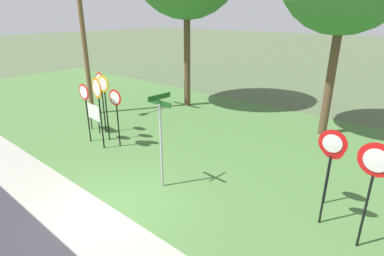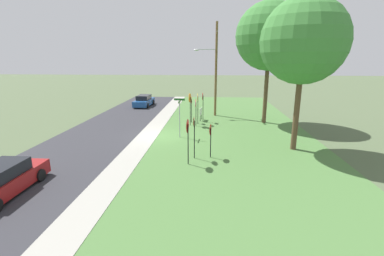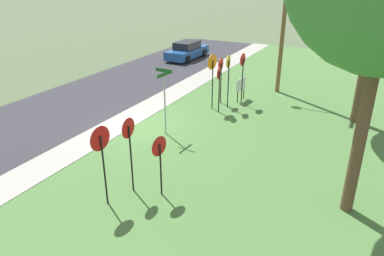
{
  "view_description": "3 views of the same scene",
  "coord_description": "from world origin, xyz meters",
  "px_view_note": "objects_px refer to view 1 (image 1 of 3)",
  "views": [
    {
      "loc": [
        6.47,
        -4.08,
        5.19
      ],
      "look_at": [
        0.1,
        3.34,
        1.52
      ],
      "focal_mm": 28.81,
      "sensor_mm": 36.0,
      "label": 1
    },
    {
      "loc": [
        19.9,
        4.11,
        5.88
      ],
      "look_at": [
        1.6,
        2.8,
        1.13
      ],
      "focal_mm": 25.1,
      "sensor_mm": 36.0,
      "label": 2
    },
    {
      "loc": [
        13.09,
        9.71,
        6.9
      ],
      "look_at": [
        1.5,
        3.74,
        1.21
      ],
      "focal_mm": 34.52,
      "sensor_mm": 36.0,
      "label": 3
    }
  ],
  "objects_px": {
    "stop_sign_far_center": "(104,95)",
    "stop_sign_far_right": "(98,98)",
    "yield_sign_near_right": "(330,156)",
    "utility_pole": "(78,15)",
    "stop_sign_near_right": "(85,101)",
    "stop_sign_near_left": "(116,106)",
    "yield_sign_near_left": "(331,155)",
    "stop_sign_far_left": "(101,90)",
    "street_name_post": "(161,134)",
    "notice_board": "(94,114)",
    "yield_sign_far_left": "(374,172)"
  },
  "relations": [
    {
      "from": "stop_sign_near_right",
      "to": "stop_sign_near_left",
      "type": "bearing_deg",
      "value": 19.5
    },
    {
      "from": "stop_sign_near_right",
      "to": "stop_sign_far_center",
      "type": "height_order",
      "value": "stop_sign_far_center"
    },
    {
      "from": "street_name_post",
      "to": "utility_pole",
      "type": "relative_size",
      "value": 0.32
    },
    {
      "from": "stop_sign_far_center",
      "to": "utility_pole",
      "type": "bearing_deg",
      "value": 153.76
    },
    {
      "from": "street_name_post",
      "to": "notice_board",
      "type": "xyz_separation_m",
      "value": [
        -5.84,
        1.37,
        -0.94
      ]
    },
    {
      "from": "stop_sign_near_right",
      "to": "stop_sign_far_left",
      "type": "distance_m",
      "value": 1.16
    },
    {
      "from": "stop_sign_far_right",
      "to": "yield_sign_near_right",
      "type": "height_order",
      "value": "stop_sign_far_right"
    },
    {
      "from": "stop_sign_near_left",
      "to": "stop_sign_far_left",
      "type": "xyz_separation_m",
      "value": [
        -1.8,
        0.57,
        0.27
      ]
    },
    {
      "from": "stop_sign_far_right",
      "to": "yield_sign_near_left",
      "type": "height_order",
      "value": "stop_sign_far_right"
    },
    {
      "from": "stop_sign_near_left",
      "to": "yield_sign_near_right",
      "type": "xyz_separation_m",
      "value": [
        7.98,
        0.36,
        0.22
      ]
    },
    {
      "from": "stop_sign_far_right",
      "to": "notice_board",
      "type": "bearing_deg",
      "value": 164.64
    },
    {
      "from": "stop_sign_far_left",
      "to": "yield_sign_near_right",
      "type": "distance_m",
      "value": 9.78
    },
    {
      "from": "stop_sign_near_left",
      "to": "stop_sign_near_right",
      "type": "distance_m",
      "value": 1.46
    },
    {
      "from": "yield_sign_near_left",
      "to": "stop_sign_near_right",
      "type": "bearing_deg",
      "value": -157.77
    },
    {
      "from": "street_name_post",
      "to": "utility_pole",
      "type": "height_order",
      "value": "utility_pole"
    },
    {
      "from": "yield_sign_far_left",
      "to": "stop_sign_near_left",
      "type": "bearing_deg",
      "value": -173.25
    },
    {
      "from": "yield_sign_near_right",
      "to": "notice_board",
      "type": "xyz_separation_m",
      "value": [
        -10.26,
        0.01,
        -1.09
      ]
    },
    {
      "from": "stop_sign_near_right",
      "to": "street_name_post",
      "type": "bearing_deg",
      "value": -6.12
    },
    {
      "from": "stop_sign_near_right",
      "to": "street_name_post",
      "type": "relative_size",
      "value": 0.83
    },
    {
      "from": "utility_pole",
      "to": "yield_sign_near_right",
      "type": "bearing_deg",
      "value": -5.69
    },
    {
      "from": "stop_sign_far_right",
      "to": "notice_board",
      "type": "height_order",
      "value": "stop_sign_far_right"
    },
    {
      "from": "stop_sign_far_right",
      "to": "street_name_post",
      "type": "height_order",
      "value": "street_name_post"
    },
    {
      "from": "stop_sign_near_left",
      "to": "yield_sign_near_left",
      "type": "xyz_separation_m",
      "value": [
        7.75,
        1.33,
        -0.17
      ]
    },
    {
      "from": "stop_sign_near_left",
      "to": "yield_sign_near_left",
      "type": "relative_size",
      "value": 1.14
    },
    {
      "from": "utility_pole",
      "to": "stop_sign_far_right",
      "type": "bearing_deg",
      "value": -26.11
    },
    {
      "from": "yield_sign_near_right",
      "to": "stop_sign_far_right",
      "type": "bearing_deg",
      "value": -173.97
    },
    {
      "from": "stop_sign_far_left",
      "to": "yield_sign_near_right",
      "type": "height_order",
      "value": "stop_sign_far_left"
    },
    {
      "from": "notice_board",
      "to": "stop_sign_near_left",
      "type": "bearing_deg",
      "value": -3.13
    },
    {
      "from": "stop_sign_near_right",
      "to": "yield_sign_near_right",
      "type": "relative_size",
      "value": 0.96
    },
    {
      "from": "stop_sign_near_right",
      "to": "utility_pole",
      "type": "distance_m",
      "value": 5.16
    },
    {
      "from": "yield_sign_far_left",
      "to": "utility_pole",
      "type": "distance_m",
      "value": 14.15
    },
    {
      "from": "stop_sign_far_right",
      "to": "yield_sign_near_left",
      "type": "xyz_separation_m",
      "value": [
        8.1,
        1.86,
        -0.57
      ]
    },
    {
      "from": "utility_pole",
      "to": "notice_board",
      "type": "distance_m",
      "value": 5.05
    },
    {
      "from": "stop_sign_near_left",
      "to": "yield_sign_near_right",
      "type": "height_order",
      "value": "yield_sign_near_right"
    },
    {
      "from": "stop_sign_near_right",
      "to": "notice_board",
      "type": "xyz_separation_m",
      "value": [
        -0.91,
        0.86,
        -0.95
      ]
    },
    {
      "from": "yield_sign_near_right",
      "to": "yield_sign_far_left",
      "type": "height_order",
      "value": "yield_sign_far_left"
    },
    {
      "from": "stop_sign_far_center",
      "to": "stop_sign_far_right",
      "type": "distance_m",
      "value": 0.87
    },
    {
      "from": "stop_sign_far_left",
      "to": "utility_pole",
      "type": "distance_m",
      "value": 4.4
    },
    {
      "from": "utility_pole",
      "to": "stop_sign_far_left",
      "type": "bearing_deg",
      "value": -19.76
    },
    {
      "from": "stop_sign_near_left",
      "to": "stop_sign_far_left",
      "type": "bearing_deg",
      "value": 155.25
    },
    {
      "from": "yield_sign_near_left",
      "to": "street_name_post",
      "type": "distance_m",
      "value": 4.81
    },
    {
      "from": "stop_sign_far_left",
      "to": "yield_sign_near_right",
      "type": "xyz_separation_m",
      "value": [
        9.78,
        -0.2,
        -0.05
      ]
    },
    {
      "from": "stop_sign_far_left",
      "to": "stop_sign_far_center",
      "type": "relative_size",
      "value": 0.99
    },
    {
      "from": "yield_sign_near_right",
      "to": "utility_pole",
      "type": "distance_m",
      "value": 13.18
    },
    {
      "from": "stop_sign_far_center",
      "to": "street_name_post",
      "type": "relative_size",
      "value": 0.94
    },
    {
      "from": "yield_sign_near_left",
      "to": "yield_sign_near_right",
      "type": "height_order",
      "value": "yield_sign_near_right"
    },
    {
      "from": "stop_sign_near_left",
      "to": "street_name_post",
      "type": "bearing_deg",
      "value": -23.03
    },
    {
      "from": "street_name_post",
      "to": "notice_board",
      "type": "distance_m",
      "value": 6.07
    },
    {
      "from": "stop_sign_far_left",
      "to": "notice_board",
      "type": "bearing_deg",
      "value": -154.6
    },
    {
      "from": "stop_sign_far_center",
      "to": "yield_sign_near_right",
      "type": "distance_m",
      "value": 8.89
    }
  ]
}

